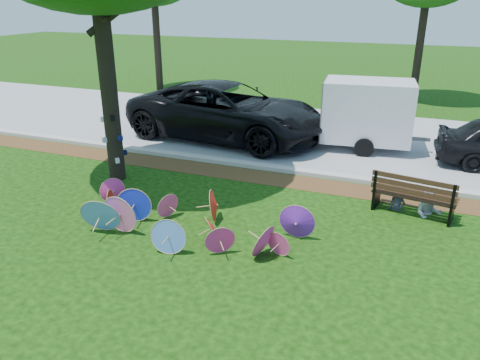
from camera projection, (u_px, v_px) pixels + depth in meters
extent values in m
plane|color=black|center=(180.00, 253.00, 9.34)|extent=(90.00, 90.00, 0.00)
cube|color=#472D16|center=(256.00, 176.00, 13.23)|extent=(90.00, 1.00, 0.01)
cube|color=#B7B5AD|center=(264.00, 167.00, 13.81)|extent=(90.00, 0.30, 0.12)
cube|color=gray|center=(300.00, 132.00, 17.41)|extent=(90.00, 8.00, 0.01)
cylinder|color=black|center=(108.00, 83.00, 12.14)|extent=(0.44, 0.44, 5.29)
cone|color=red|center=(212.00, 227.00, 9.75)|extent=(0.59, 0.62, 0.55)
cone|color=#F14390|center=(167.00, 205.00, 10.75)|extent=(0.39, 0.62, 0.60)
cone|color=#6E21A6|center=(296.00, 223.00, 9.72)|extent=(0.79, 0.18, 0.79)
cone|color=red|center=(109.00, 203.00, 10.78)|extent=(0.40, 0.66, 0.66)
cone|color=#D95E90|center=(122.00, 213.00, 10.03)|extent=(0.88, 0.26, 0.87)
cone|color=red|center=(215.00, 205.00, 10.56)|extent=(0.44, 0.78, 0.75)
cone|color=#D62E80|center=(220.00, 239.00, 9.22)|extent=(0.61, 0.53, 0.63)
cone|color=#5686DE|center=(169.00, 236.00, 9.23)|extent=(0.77, 0.32, 0.75)
cone|color=#F14390|center=(280.00, 243.00, 9.16)|extent=(0.56, 0.30, 0.54)
cone|color=#5686DE|center=(101.00, 214.00, 9.99)|extent=(0.97, 0.63, 0.88)
cone|color=#D62E80|center=(265.00, 241.00, 9.06)|extent=(0.49, 0.77, 0.71)
cone|color=#D62E80|center=(113.00, 191.00, 11.46)|extent=(0.52, 0.61, 0.64)
cone|color=#1E35E9|center=(135.00, 204.00, 10.53)|extent=(0.81, 0.36, 0.81)
imported|color=black|center=(227.00, 111.00, 16.37)|extent=(7.31, 3.92, 1.95)
cube|color=silver|center=(367.00, 111.00, 15.18)|extent=(2.96, 2.07, 2.55)
imported|color=#37384B|center=(399.00, 190.00, 11.01)|extent=(0.38, 0.26, 1.02)
imported|color=silver|center=(432.00, 190.00, 10.73)|extent=(0.69, 0.57, 1.27)
cylinder|color=black|center=(157.00, 42.00, 24.13)|extent=(0.36, 0.36, 5.00)
cylinder|color=black|center=(419.00, 47.00, 21.64)|extent=(0.36, 0.36, 5.00)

